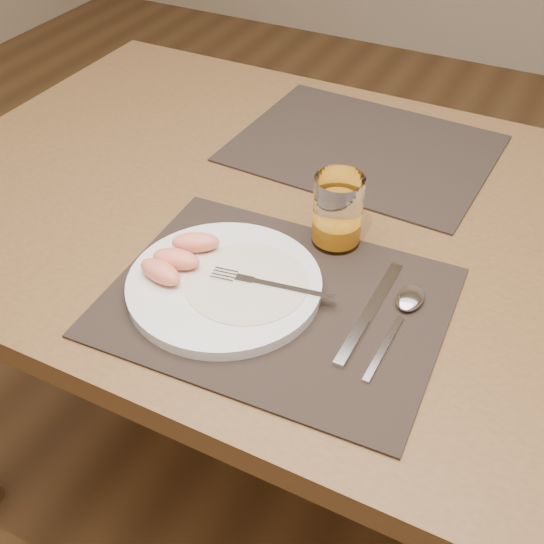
{
  "coord_description": "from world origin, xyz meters",
  "views": [
    {
      "loc": [
        0.33,
        -0.83,
        1.38
      ],
      "look_at": [
        0.0,
        -0.19,
        0.77
      ],
      "focal_mm": 45.0,
      "sensor_mm": 36.0,
      "label": 1
    }
  ],
  "objects_px": {
    "table": "(322,255)",
    "placemat_near": "(276,301)",
    "placemat_far": "(363,148)",
    "plate": "(224,285)",
    "fork": "(261,283)",
    "juice_glass": "(338,214)",
    "knife": "(365,320)",
    "spoon": "(406,305)"
  },
  "relations": [
    {
      "from": "table",
      "to": "placemat_near",
      "type": "bearing_deg",
      "value": -83.36
    },
    {
      "from": "placemat_far",
      "to": "plate",
      "type": "height_order",
      "value": "plate"
    },
    {
      "from": "fork",
      "to": "juice_glass",
      "type": "xyz_separation_m",
      "value": [
        0.05,
        0.16,
        0.03
      ]
    },
    {
      "from": "placemat_near",
      "to": "juice_glass",
      "type": "distance_m",
      "value": 0.17
    },
    {
      "from": "placemat_far",
      "to": "fork",
      "type": "relative_size",
      "value": 2.57
    },
    {
      "from": "table",
      "to": "plate",
      "type": "bearing_deg",
      "value": -101.93
    },
    {
      "from": "placemat_far",
      "to": "plate",
      "type": "bearing_deg",
      "value": -93.91
    },
    {
      "from": "fork",
      "to": "knife",
      "type": "xyz_separation_m",
      "value": [
        0.15,
        0.01,
        -0.02
      ]
    },
    {
      "from": "plate",
      "to": "knife",
      "type": "xyz_separation_m",
      "value": [
        0.2,
        0.03,
        -0.01
      ]
    },
    {
      "from": "placemat_far",
      "to": "fork",
      "type": "xyz_separation_m",
      "value": [
        0.02,
        -0.44,
        0.02
      ]
    },
    {
      "from": "table",
      "to": "plate",
      "type": "distance_m",
      "value": 0.26
    },
    {
      "from": "table",
      "to": "plate",
      "type": "relative_size",
      "value": 5.19
    },
    {
      "from": "fork",
      "to": "placemat_near",
      "type": "bearing_deg",
      "value": -10.45
    },
    {
      "from": "fork",
      "to": "juice_glass",
      "type": "distance_m",
      "value": 0.16
    },
    {
      "from": "spoon",
      "to": "plate",
      "type": "bearing_deg",
      "value": -161.83
    },
    {
      "from": "fork",
      "to": "knife",
      "type": "bearing_deg",
      "value": 4.5
    },
    {
      "from": "plate",
      "to": "juice_glass",
      "type": "xyz_separation_m",
      "value": [
        0.09,
        0.17,
        0.04
      ]
    },
    {
      "from": "placemat_near",
      "to": "placemat_far",
      "type": "xyz_separation_m",
      "value": [
        -0.04,
        0.44,
        0.0
      ]
    },
    {
      "from": "placemat_near",
      "to": "spoon",
      "type": "xyz_separation_m",
      "value": [
        0.16,
        0.07,
        0.01
      ]
    },
    {
      "from": "placemat_far",
      "to": "knife",
      "type": "height_order",
      "value": "knife"
    },
    {
      "from": "placemat_near",
      "to": "spoon",
      "type": "height_order",
      "value": "spoon"
    },
    {
      "from": "plate",
      "to": "fork",
      "type": "distance_m",
      "value": 0.05
    },
    {
      "from": "fork",
      "to": "knife",
      "type": "height_order",
      "value": "fork"
    },
    {
      "from": "placemat_far",
      "to": "spoon",
      "type": "distance_m",
      "value": 0.43
    },
    {
      "from": "knife",
      "to": "plate",
      "type": "bearing_deg",
      "value": -171.79
    },
    {
      "from": "plate",
      "to": "fork",
      "type": "height_order",
      "value": "fork"
    },
    {
      "from": "plate",
      "to": "knife",
      "type": "height_order",
      "value": "plate"
    },
    {
      "from": "placemat_far",
      "to": "spoon",
      "type": "height_order",
      "value": "spoon"
    },
    {
      "from": "placemat_near",
      "to": "spoon",
      "type": "distance_m",
      "value": 0.18
    },
    {
      "from": "table",
      "to": "fork",
      "type": "xyz_separation_m",
      "value": [
        0.0,
        -0.22,
        0.11
      ]
    },
    {
      "from": "table",
      "to": "juice_glass",
      "type": "relative_size",
      "value": 12.65
    },
    {
      "from": "fork",
      "to": "plate",
      "type": "bearing_deg",
      "value": -161.15
    },
    {
      "from": "table",
      "to": "placemat_near",
      "type": "distance_m",
      "value": 0.24
    },
    {
      "from": "placemat_far",
      "to": "fork",
      "type": "bearing_deg",
      "value": -87.61
    },
    {
      "from": "fork",
      "to": "spoon",
      "type": "relative_size",
      "value": 0.92
    },
    {
      "from": "placemat_near",
      "to": "spoon",
      "type": "relative_size",
      "value": 2.35
    },
    {
      "from": "table",
      "to": "knife",
      "type": "height_order",
      "value": "knife"
    },
    {
      "from": "table",
      "to": "fork",
      "type": "distance_m",
      "value": 0.24
    },
    {
      "from": "table",
      "to": "placemat_far",
      "type": "height_order",
      "value": "placemat_far"
    },
    {
      "from": "placemat_far",
      "to": "plate",
      "type": "distance_m",
      "value": 0.45
    },
    {
      "from": "placemat_far",
      "to": "juice_glass",
      "type": "height_order",
      "value": "juice_glass"
    },
    {
      "from": "placemat_far",
      "to": "fork",
      "type": "height_order",
      "value": "fork"
    }
  ]
}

